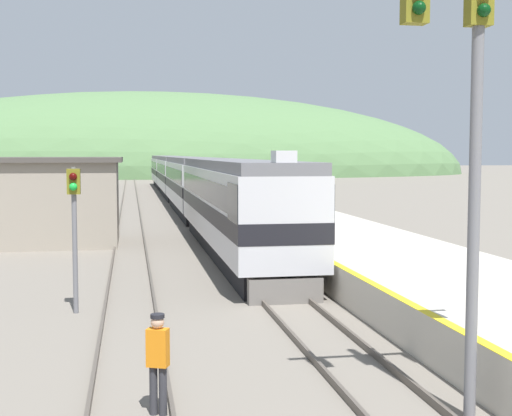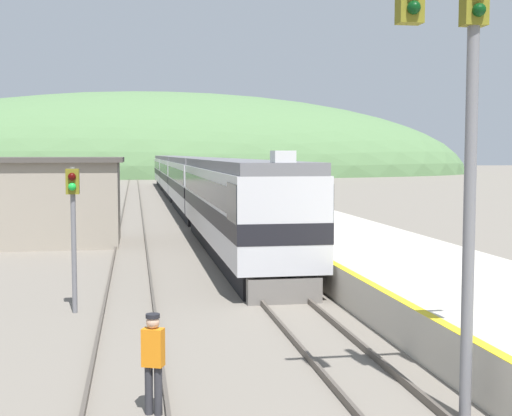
# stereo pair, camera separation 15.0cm
# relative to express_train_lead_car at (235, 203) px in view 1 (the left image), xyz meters

# --- Properties ---
(track_main) EXTENTS (1.52, 180.00, 0.16)m
(track_main) POSITION_rel_express_train_lead_car_xyz_m (0.00, 46.04, -2.23)
(track_main) COLOR #4C443D
(track_main) RESTS_ON ground
(track_siding) EXTENTS (1.52, 180.00, 0.16)m
(track_siding) POSITION_rel_express_train_lead_car_xyz_m (-4.60, 46.04, -2.23)
(track_siding) COLOR #4C443D
(track_siding) RESTS_ON ground
(platform) EXTENTS (5.89, 140.00, 1.10)m
(platform) POSITION_rel_express_train_lead_car_xyz_m (4.53, 26.04, -1.77)
(platform) COLOR #BCB5A5
(platform) RESTS_ON ground
(distant_hills) EXTENTS (140.53, 63.24, 35.34)m
(distant_hills) POSITION_rel_express_train_lead_car_xyz_m (0.00, 124.68, -2.31)
(distant_hills) COLOR #517547
(distant_hills) RESTS_ON ground
(station_shed) EXTENTS (7.55, 5.90, 4.32)m
(station_shed) POSITION_rel_express_train_lead_car_xyz_m (-8.70, 5.39, -0.13)
(station_shed) COLOR gray
(station_shed) RESTS_ON ground
(express_train_lead_car) EXTENTS (2.95, 21.66, 4.58)m
(express_train_lead_car) POSITION_rel_express_train_lead_car_xyz_m (0.00, 0.00, 0.00)
(express_train_lead_car) COLOR black
(express_train_lead_car) RESTS_ON ground
(carriage_second) EXTENTS (2.94, 20.54, 4.22)m
(carriage_second) POSITION_rel_express_train_lead_car_xyz_m (0.00, 22.22, -0.01)
(carriage_second) COLOR black
(carriage_second) RESTS_ON ground
(carriage_third) EXTENTS (2.94, 20.54, 4.22)m
(carriage_third) POSITION_rel_express_train_lead_car_xyz_m (0.00, 43.64, -0.01)
(carriage_third) COLOR black
(carriage_third) RESTS_ON ground
(carriage_fourth) EXTENTS (2.94, 20.54, 4.22)m
(carriage_fourth) POSITION_rel_express_train_lead_car_xyz_m (0.00, 65.06, -0.01)
(carriage_fourth) COLOR black
(carriage_fourth) RESTS_ON ground
(signal_mast_main) EXTENTS (3.30, 0.42, 8.58)m
(signal_mast_main) POSITION_rel_express_train_lead_car_xyz_m (1.07, -20.10, 3.61)
(signal_mast_main) COLOR slate
(signal_mast_main) RESTS_ON ground
(signal_post_siding) EXTENTS (0.36, 0.42, 4.12)m
(signal_post_siding) POSITION_rel_express_train_lead_car_xyz_m (-6.10, -10.67, 0.64)
(signal_post_siding) COLOR slate
(signal_post_siding) RESTS_ON ground
(track_worker) EXTENTS (0.42, 0.34, 1.76)m
(track_worker) POSITION_rel_express_train_lead_car_xyz_m (-4.12, -18.97, -1.30)
(track_worker) COLOR #2D2D33
(track_worker) RESTS_ON ground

